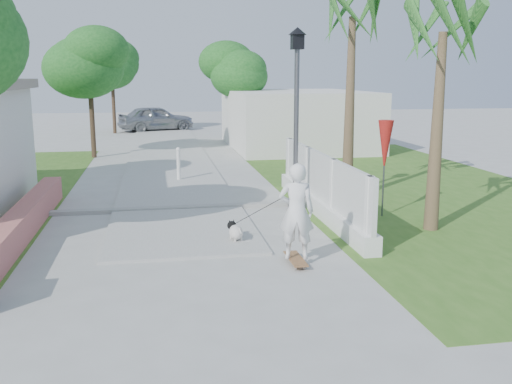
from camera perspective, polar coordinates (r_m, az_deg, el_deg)
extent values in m
plane|color=#B7B7B2|center=(8.73, -6.14, -10.90)|extent=(90.00, 90.00, 0.00)
cube|color=#B7B7B2|center=(28.25, -9.00, 4.79)|extent=(3.20, 36.00, 0.06)
cube|color=#999993|center=(14.44, -7.82, -1.62)|extent=(6.50, 0.25, 0.10)
cube|color=#3B6921|center=(18.02, 14.73, 0.61)|extent=(8.00, 20.00, 0.01)
cube|color=#C36365|center=(12.74, -22.48, -3.04)|extent=(0.45, 8.00, 0.60)
cube|color=white|center=(13.97, 6.41, -1.39)|extent=(0.35, 7.00, 0.40)
cube|color=white|center=(13.82, 6.48, 1.64)|extent=(0.10, 7.00, 1.10)
cube|color=white|center=(10.90, 11.21, -2.30)|extent=(0.14, 0.14, 1.50)
cube|color=white|center=(12.92, 7.71, 0.00)|extent=(0.14, 0.14, 1.50)
cube|color=white|center=(14.99, 5.17, 1.67)|extent=(0.14, 0.14, 1.50)
cube|color=white|center=(16.91, 3.40, 2.83)|extent=(0.14, 0.14, 1.50)
cube|color=silver|center=(26.92, 3.98, 7.29)|extent=(6.00, 8.00, 2.60)
cylinder|color=#59595E|center=(14.33, 3.92, -1.23)|extent=(0.36, 0.36, 0.30)
cylinder|color=#59595E|center=(14.03, 4.03, 6.16)|extent=(0.12, 0.12, 4.00)
cube|color=black|center=(13.99, 4.16, 14.75)|extent=(0.28, 0.28, 0.35)
cone|color=black|center=(14.00, 4.17, 15.77)|extent=(0.44, 0.44, 0.18)
cylinder|color=white|center=(18.28, -7.75, 2.62)|extent=(0.12, 0.12, 1.00)
sphere|color=white|center=(18.21, -7.79, 4.24)|extent=(0.14, 0.14, 0.14)
cylinder|color=#59595E|center=(13.82, 12.65, 1.63)|extent=(0.04, 0.04, 2.00)
cone|color=red|center=(13.72, 12.78, 4.51)|extent=(0.36, 0.36, 1.20)
cylinder|color=#4C3826|center=(24.22, -16.12, 7.86)|extent=(0.20, 0.20, 3.85)
ellipsoid|color=#18551B|center=(24.18, -16.34, 11.76)|extent=(3.40, 3.40, 2.55)
ellipsoid|color=#18551B|center=(23.97, -15.95, 12.62)|extent=(2.89, 2.89, 2.18)
ellipsoid|color=#18551B|center=(24.42, -16.86, 13.37)|extent=(2.55, 2.55, 1.90)
cylinder|color=#4C3826|center=(28.33, -2.56, 8.43)|extent=(0.20, 0.20, 3.50)
ellipsoid|color=#18551B|center=(28.29, -2.59, 11.46)|extent=(3.00, 3.00, 2.25)
ellipsoid|color=#18551B|center=(28.12, -2.13, 12.18)|extent=(2.55, 2.55, 1.92)
ellipsoid|color=#18551B|center=(28.47, -3.06, 12.87)|extent=(2.25, 2.25, 1.68)
cylinder|color=#4C3826|center=(34.16, -14.08, 8.94)|extent=(0.20, 0.20, 3.85)
ellipsoid|color=#18551B|center=(34.13, -14.21, 11.70)|extent=(3.20, 3.20, 2.40)
ellipsoid|color=#18551B|center=(33.92, -13.92, 12.31)|extent=(2.72, 2.72, 2.05)
ellipsoid|color=#18551B|center=(34.35, -14.59, 12.85)|extent=(2.40, 2.40, 1.79)
cone|color=brown|center=(15.44, 9.33, 8.02)|extent=(0.32, 0.32, 4.80)
cone|color=brown|center=(12.76, 17.62, 5.55)|extent=(0.32, 0.32, 4.20)
cube|color=#96653C|center=(10.32, 3.98, -6.67)|extent=(0.45, 0.93, 0.02)
imported|color=white|center=(10.08, 4.05, -1.95)|extent=(0.70, 0.54, 1.72)
cylinder|color=gray|center=(10.03, 3.97, -7.60)|extent=(0.03, 0.06, 0.06)
cylinder|color=gray|center=(10.06, 4.87, -7.54)|extent=(0.03, 0.06, 0.06)
cylinder|color=gray|center=(10.62, 3.13, -6.48)|extent=(0.03, 0.06, 0.06)
cylinder|color=gray|center=(10.65, 3.98, -6.43)|extent=(0.03, 0.06, 0.06)
ellipsoid|color=silver|center=(11.53, -2.01, -4.03)|extent=(0.39, 0.52, 0.29)
sphere|color=black|center=(11.70, -2.45, -3.36)|extent=(0.19, 0.19, 0.19)
sphere|color=silver|center=(11.79, -2.62, -3.36)|extent=(0.09, 0.09, 0.09)
cone|color=black|center=(11.67, -2.65, -2.97)|extent=(0.05, 0.05, 0.07)
cone|color=black|center=(11.70, -2.25, -2.92)|extent=(0.05, 0.05, 0.07)
cylinder|color=silver|center=(11.65, -2.52, -4.67)|extent=(0.04, 0.04, 0.13)
cylinder|color=silver|center=(11.70, -1.93, -4.59)|extent=(0.04, 0.04, 0.13)
cylinder|color=silver|center=(11.45, -2.09, -4.95)|extent=(0.04, 0.04, 0.13)
cylinder|color=silver|center=(11.51, -1.49, -4.87)|extent=(0.04, 0.04, 0.13)
cylinder|color=silver|center=(11.32, -1.57, -3.93)|extent=(0.06, 0.11, 0.11)
imported|color=#97999E|center=(35.21, -9.96, 7.28)|extent=(4.78, 3.06, 1.52)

